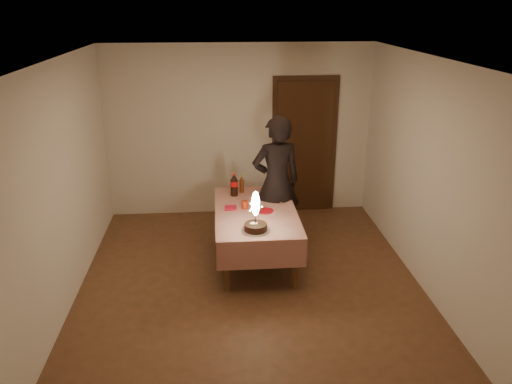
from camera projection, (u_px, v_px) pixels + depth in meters
ground at (250, 284)px, 5.92m from camera, size 4.00×4.50×0.01m
room_shell at (253, 148)px, 5.40m from camera, size 4.04×4.54×2.62m
dining_table at (256, 217)px, 6.30m from camera, size 1.02×1.72×0.68m
birthday_cake at (256, 221)px, 5.67m from camera, size 0.33×0.33×0.48m
red_plate at (265, 211)px, 6.24m from camera, size 0.22×0.22×0.01m
red_cup at (245, 205)px, 6.32m from camera, size 0.08×0.08×0.10m
clear_cup at (258, 209)px, 6.18m from camera, size 0.07×0.07×0.09m
napkin_stack at (231, 208)px, 6.32m from camera, size 0.15×0.15×0.02m
cola_bottle at (234, 185)px, 6.70m from camera, size 0.10×0.10×0.32m
amber_bottle_left at (242, 184)px, 6.82m from camera, size 0.06×0.06×0.26m
amber_bottle_right at (269, 183)px, 6.85m from camera, size 0.06×0.06×0.26m
photographer at (276, 182)px, 6.58m from camera, size 0.73×0.55×1.81m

